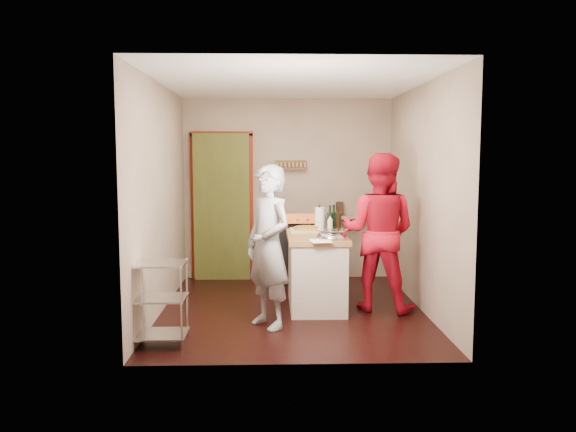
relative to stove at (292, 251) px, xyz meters
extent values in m
plane|color=black|center=(-0.05, -1.42, -0.45)|extent=(3.50, 3.50, 0.00)
cube|color=tan|center=(-0.05, 0.33, 0.85)|extent=(3.00, 0.04, 2.60)
cube|color=#565B23|center=(-1.00, 0.38, 0.60)|extent=(0.80, 0.40, 2.10)
cube|color=maroon|center=(-1.42, 0.31, 0.60)|extent=(0.06, 0.06, 2.10)
cube|color=maroon|center=(-0.58, 0.31, 0.60)|extent=(0.06, 0.06, 2.10)
cube|color=maroon|center=(-1.00, 0.31, 1.65)|extent=(0.90, 0.06, 0.06)
cube|color=brown|center=(0.00, 0.28, 1.15)|extent=(0.46, 0.09, 0.03)
cube|color=brown|center=(0.00, 0.32, 1.21)|extent=(0.46, 0.02, 0.12)
cube|color=olive|center=(0.00, 0.28, 1.21)|extent=(0.42, 0.04, 0.07)
cube|color=tan|center=(0.90, 0.23, 0.45)|extent=(0.80, 0.18, 0.04)
cube|color=black|center=(0.70, 0.23, 0.57)|extent=(0.10, 0.14, 0.22)
cube|color=tan|center=(-1.55, -1.42, 0.85)|extent=(0.04, 3.50, 2.60)
cube|color=tan|center=(1.45, -1.42, 0.85)|extent=(0.04, 3.50, 2.60)
cube|color=white|center=(-0.05, -1.42, 2.16)|extent=(3.00, 3.50, 0.02)
cube|color=black|center=(0.00, 0.01, -0.05)|extent=(0.60, 0.55, 0.80)
cube|color=black|center=(0.00, 0.01, 0.38)|extent=(0.60, 0.55, 0.06)
cube|color=brown|center=(0.00, -0.27, 0.47)|extent=(0.60, 0.15, 0.17)
cylinder|color=black|center=(-0.15, 0.14, 0.46)|extent=(0.26, 0.26, 0.05)
cylinder|color=silver|center=(-1.55, -2.80, -0.05)|extent=(0.02, 0.02, 0.80)
cylinder|color=silver|center=(-1.11, -2.80, -0.05)|extent=(0.02, 0.02, 0.80)
cylinder|color=silver|center=(-1.55, -2.44, -0.05)|extent=(0.02, 0.02, 0.80)
cylinder|color=silver|center=(-1.11, -2.44, -0.05)|extent=(0.02, 0.02, 0.80)
cube|color=silver|center=(-1.33, -2.62, -0.35)|extent=(0.48, 0.40, 0.02)
cube|color=silver|center=(-1.33, -2.62, 0.00)|extent=(0.48, 0.40, 0.02)
cube|color=silver|center=(-1.33, -2.62, 0.33)|extent=(0.48, 0.40, 0.02)
cube|color=beige|center=(0.24, -1.32, -0.04)|extent=(0.62, 1.09, 0.81)
cube|color=#A3673D|center=(0.24, -1.32, 0.39)|extent=(0.68, 1.15, 0.06)
cube|color=#DAC185|center=(0.14, -1.06, 0.43)|extent=(0.40, 0.40, 0.02)
cylinder|color=gold|center=(0.14, -1.06, 0.45)|extent=(0.32, 0.32, 0.02)
ellipsoid|color=silver|center=(0.38, -1.71, 0.47)|extent=(0.35, 0.35, 0.11)
cylinder|color=white|center=(0.31, -0.93, 0.56)|extent=(0.12, 0.12, 0.28)
cylinder|color=silver|center=(0.41, -1.25, 0.50)|extent=(0.06, 0.06, 0.17)
cube|color=white|center=(0.24, -1.84, 0.42)|extent=(0.24, 0.32, 0.00)
cylinder|color=black|center=(0.49, -0.90, 0.57)|extent=(0.08, 0.08, 0.31)
cylinder|color=black|center=(0.54, -0.95, 0.57)|extent=(0.08, 0.08, 0.31)
cylinder|color=black|center=(0.43, -0.99, 0.57)|extent=(0.08, 0.08, 0.31)
imported|color=#A4A5A9|center=(-0.31, -2.08, 0.40)|extent=(0.70, 0.74, 1.69)
imported|color=#B30B1F|center=(0.95, -1.45, 0.46)|extent=(1.08, 0.98, 1.82)
camera|label=1|loc=(-0.28, -7.82, 1.33)|focal=35.00mm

